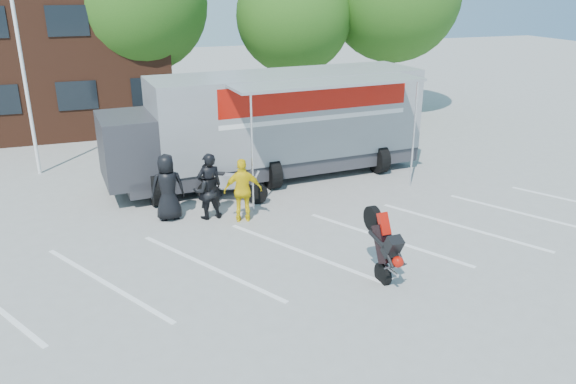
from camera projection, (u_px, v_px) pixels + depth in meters
ground at (309, 271)px, 13.34m from camera, size 100.00×100.00×0.00m
parking_bay_lines at (295, 253)px, 14.22m from camera, size 18.09×13.33×0.01m
flagpole at (25, 27)px, 18.48m from camera, size 1.61×0.12×8.00m
tree_left at (138, 3)px, 24.92m from camera, size 6.12×6.12×8.64m
tree_mid at (294, 16)px, 26.41m from camera, size 5.44×5.44×7.68m
transporter_truck at (275, 176)px, 19.85m from camera, size 11.69×6.26×3.60m
parked_motorcycle at (233, 202)px, 17.50m from camera, size 2.35×1.68×1.18m
stunt_bike_rider at (370, 271)px, 13.33m from camera, size 0.82×1.60×1.84m
spectator_leather_a at (168, 187)px, 15.94m from camera, size 0.96×0.63×1.94m
spectator_leather_b at (209, 186)px, 16.00m from camera, size 0.76×0.54×1.96m
spectator_leather_c at (207, 191)px, 16.09m from camera, size 0.81×0.63×1.65m
spectator_hivis at (243, 190)px, 15.85m from camera, size 1.15×0.66×1.85m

